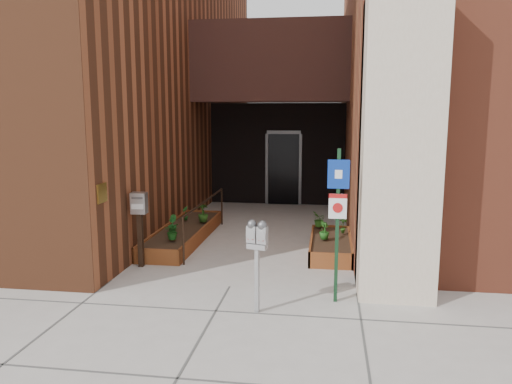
% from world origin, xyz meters
% --- Properties ---
extents(ground, '(80.00, 80.00, 0.00)m').
position_xyz_m(ground, '(0.00, 0.00, 0.00)').
color(ground, '#9E9991').
rests_on(ground, ground).
extents(architecture, '(20.00, 14.60, 10.00)m').
position_xyz_m(architecture, '(-0.18, 6.89, 4.98)').
color(architecture, brown).
rests_on(architecture, ground).
extents(planter_left, '(0.90, 3.60, 0.30)m').
position_xyz_m(planter_left, '(-1.55, 2.70, 0.13)').
color(planter_left, brown).
rests_on(planter_left, ground).
extents(planter_right, '(0.80, 2.20, 0.30)m').
position_xyz_m(planter_right, '(1.60, 2.20, 0.13)').
color(planter_right, brown).
rests_on(planter_right, ground).
extents(handrail, '(0.04, 3.34, 0.90)m').
position_xyz_m(handrail, '(-1.05, 2.65, 0.75)').
color(handrail, black).
rests_on(handrail, ground).
extents(parking_meter, '(0.31, 0.18, 1.31)m').
position_xyz_m(parking_meter, '(0.58, -0.94, 1.02)').
color(parking_meter, '#A6A6A9').
rests_on(parking_meter, ground).
extents(sign_post, '(0.31, 0.08, 2.25)m').
position_xyz_m(sign_post, '(1.66, -0.40, 1.38)').
color(sign_post, '#12331B').
rests_on(sign_post, ground).
extents(payment_dropbox, '(0.28, 0.22, 1.35)m').
position_xyz_m(payment_dropbox, '(-1.78, 0.80, 0.97)').
color(payment_dropbox, black).
rests_on(payment_dropbox, ground).
extents(shrub_left_a, '(0.36, 0.36, 0.34)m').
position_xyz_m(shrub_left_a, '(-1.44, 1.61, 0.47)').
color(shrub_left_a, '#175016').
rests_on(shrub_left_a, planter_left).
extents(shrub_left_b, '(0.29, 0.29, 0.39)m').
position_xyz_m(shrub_left_b, '(-1.60, 2.06, 0.49)').
color(shrub_left_b, '#1B6121').
rests_on(shrub_left_b, planter_left).
extents(shrub_left_c, '(0.29, 0.29, 0.41)m').
position_xyz_m(shrub_left_c, '(-1.25, 3.23, 0.51)').
color(shrub_left_c, '#244E16').
rests_on(shrub_left_c, planter_left).
extents(shrub_left_d, '(0.24, 0.24, 0.33)m').
position_xyz_m(shrub_left_d, '(-1.69, 3.33, 0.46)').
color(shrub_left_d, '#1B5E1D').
rests_on(shrub_left_d, planter_left).
extents(shrub_right_a, '(0.27, 0.27, 0.34)m').
position_xyz_m(shrub_right_a, '(1.47, 2.07, 0.47)').
color(shrub_right_a, '#1F5A19').
rests_on(shrub_right_a, planter_right).
extents(shrub_right_b, '(0.21, 0.21, 0.32)m').
position_xyz_m(shrub_right_b, '(1.85, 2.62, 0.46)').
color(shrub_right_b, '#245518').
rests_on(shrub_right_b, planter_right).
extents(shrub_right_c, '(0.32, 0.32, 0.33)m').
position_xyz_m(shrub_right_c, '(1.35, 3.10, 0.47)').
color(shrub_right_c, '#265A19').
rests_on(shrub_right_c, planter_right).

